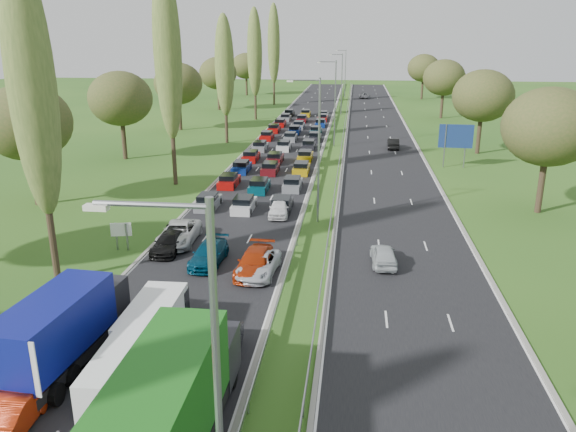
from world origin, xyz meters
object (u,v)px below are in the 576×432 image
(direction_sign, at_px, (456,138))
(near_car_2, at_px, (179,233))
(white_van_rear, at_px, (155,322))
(near_car_3, at_px, (169,242))
(info_sign, at_px, (121,232))
(blue_lorry, at_px, (66,326))
(white_van_front, at_px, (129,370))
(near_car_1, at_px, (9,418))

(direction_sign, bearing_deg, near_car_2, -130.53)
(direction_sign, bearing_deg, white_van_rear, -116.60)
(near_car_3, distance_m, info_sign, 3.57)
(near_car_2, xyz_separation_m, direction_sign, (25.07, 29.31, 2.77))
(blue_lorry, height_order, info_sign, blue_lorry)
(blue_lorry, xyz_separation_m, white_van_rear, (3.48, 2.38, -0.82))
(blue_lorry, height_order, white_van_front, blue_lorry)
(direction_sign, bearing_deg, near_car_3, -129.16)
(near_car_3, bearing_deg, info_sign, -178.68)
(white_van_front, height_order, info_sign, white_van_front)
(near_car_3, height_order, info_sign, info_sign)
(white_van_rear, bearing_deg, blue_lorry, -146.96)
(near_car_1, xyz_separation_m, near_car_3, (-0.11, 20.07, -0.04))
(info_sign, bearing_deg, white_van_front, -66.41)
(near_car_1, xyz_separation_m, info_sign, (-3.62, 19.92, 0.64))
(blue_lorry, bearing_deg, white_van_rear, 38.82)
(near_car_1, height_order, blue_lorry, blue_lorry)
(near_car_2, relative_size, direction_sign, 1.08)
(near_car_3, xyz_separation_m, direction_sign, (25.30, 31.06, 2.88))
(near_car_2, xyz_separation_m, white_van_rear, (3.21, -14.33, 0.36))
(near_car_2, height_order, white_van_front, white_van_front)
(info_sign, bearing_deg, blue_lorry, -76.85)
(white_van_rear, bearing_deg, white_van_front, -86.24)
(blue_lorry, height_order, direction_sign, direction_sign)
(near_car_3, relative_size, white_van_rear, 0.82)
(white_van_rear, bearing_deg, near_car_3, 104.02)
(blue_lorry, distance_m, white_van_rear, 4.30)
(near_car_3, relative_size, white_van_front, 0.80)
(white_van_front, xyz_separation_m, direction_sign, (21.47, 47.99, 2.40))
(white_van_front, relative_size, direction_sign, 1.10)
(near_car_2, relative_size, blue_lorry, 0.62)
(near_car_1, relative_size, white_van_front, 0.75)
(near_car_2, relative_size, white_van_front, 0.99)
(near_car_1, relative_size, white_van_rear, 0.77)
(near_car_3, height_order, direction_sign, direction_sign)
(near_car_2, bearing_deg, info_sign, -155.73)
(near_car_2, distance_m, blue_lorry, 16.75)
(near_car_1, relative_size, info_sign, 2.05)
(blue_lorry, relative_size, info_sign, 4.29)
(near_car_2, distance_m, white_van_rear, 14.69)
(near_car_1, bearing_deg, near_car_2, 86.09)
(blue_lorry, bearing_deg, near_car_3, 94.35)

